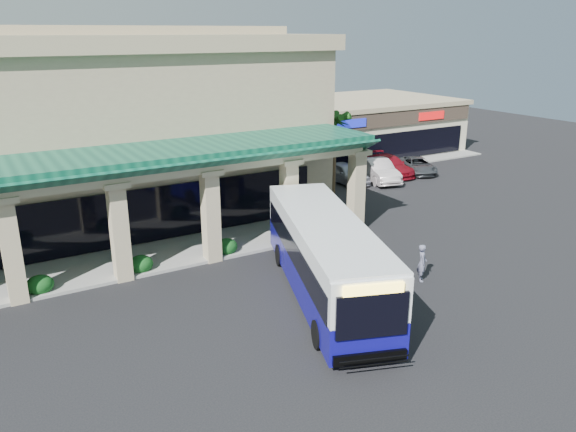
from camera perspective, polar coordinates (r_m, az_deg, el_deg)
ground at (r=25.94m, az=3.12°, el=-7.02°), size 110.00×110.00×0.00m
main_building at (r=36.21m, az=-22.36°, el=8.35°), size 30.80×14.80×11.35m
arcade at (r=27.97m, az=-18.65°, el=0.19°), size 30.00×6.20×5.70m
strip_mall at (r=54.14m, az=5.01°, el=9.04°), size 22.50×12.50×4.90m
palm_0 at (r=38.15m, az=4.71°, el=6.45°), size 2.40×2.40×6.60m
palm_1 at (r=41.20m, az=3.43°, el=6.80°), size 2.40×2.40×5.80m
broadleaf_tree at (r=44.48m, az=-2.37°, el=7.02°), size 2.60×2.60×4.81m
transit_bus at (r=24.29m, az=3.79°, el=-4.33°), size 6.94×12.83×3.51m
pedestrian at (r=26.76m, az=13.47°, el=-4.63°), size 0.72×0.77×1.77m
car_silver at (r=43.16m, az=5.89°, el=4.37°), size 1.85×4.56×1.55m
car_white at (r=44.00m, az=9.11°, el=4.62°), size 3.14×5.50×1.72m
car_red at (r=46.19m, az=10.22°, el=5.09°), size 2.80×5.52×1.53m
car_gray at (r=47.23m, az=12.99°, el=5.04°), size 3.74×5.07×1.28m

